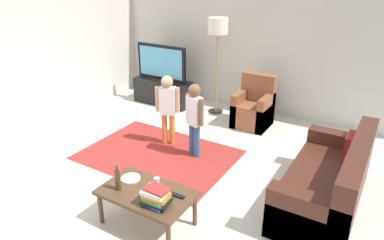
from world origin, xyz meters
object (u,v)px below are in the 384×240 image
(armchair, at_px, (254,109))
(plate, at_px, (131,178))
(child_near_tv, at_px, (168,104))
(tv_remote, at_px, (177,195))
(tv_stand, at_px, (163,92))
(couch, at_px, (331,185))
(tv, at_px, (162,63))
(soda_can, at_px, (157,183))
(child_center, at_px, (194,114))
(book_stack, at_px, (156,197))
(coffee_table, at_px, (147,195))
(floor_lamp, at_px, (218,31))
(bottle, at_px, (118,180))

(armchair, bearing_deg, plate, -95.26)
(armchair, xyz_separation_m, child_near_tv, (-0.87, -1.39, 0.38))
(tv_remote, bearing_deg, tv_stand, 125.33)
(couch, bearing_deg, tv, 154.64)
(tv_remote, bearing_deg, tv, 125.52)
(soda_can, bearing_deg, child_center, 105.44)
(tv_stand, relative_size, book_stack, 3.94)
(tv_stand, height_order, tv, tv)
(tv, relative_size, child_center, 0.99)
(child_center, height_order, coffee_table, child_center)
(floor_lamp, height_order, book_stack, floor_lamp)
(tv_remote, height_order, soda_can, soda_can)
(child_near_tv, bearing_deg, plate, -69.41)
(coffee_table, relative_size, soda_can, 8.33)
(couch, xyz_separation_m, armchair, (-1.65, 1.71, 0.01))
(child_near_tv, bearing_deg, tv_remote, -52.55)
(child_near_tv, height_order, soda_can, child_near_tv)
(floor_lamp, relative_size, coffee_table, 1.78)
(floor_lamp, height_order, plate, floor_lamp)
(child_center, relative_size, coffee_table, 1.12)
(floor_lamp, bearing_deg, child_near_tv, -90.58)
(tv, bearing_deg, bottle, -61.59)
(couch, distance_m, child_center, 2.03)
(couch, bearing_deg, soda_can, -141.73)
(couch, distance_m, book_stack, 2.06)
(child_near_tv, distance_m, book_stack, 2.13)
(bottle, xyz_separation_m, plate, (-0.02, 0.22, -0.11))
(child_center, xyz_separation_m, plate, (0.05, -1.48, -0.24))
(tv, relative_size, couch, 0.61)
(coffee_table, bearing_deg, armchair, 90.48)
(plate, bearing_deg, tv_remote, -0.00)
(armchair, bearing_deg, floor_lamp, 167.37)
(child_center, relative_size, bottle, 3.80)
(bottle, height_order, soda_can, bottle)
(tv_stand, distance_m, couch, 4.04)
(tv_stand, xyz_separation_m, couch, (3.64, -1.75, 0.05))
(bottle, distance_m, plate, 0.25)
(child_near_tv, xyz_separation_m, bottle, (0.62, -1.81, -0.13))
(book_stack, relative_size, soda_can, 2.54)
(floor_lamp, xyz_separation_m, soda_can, (0.93, -3.14, -1.06))
(tv_stand, height_order, tv_remote, tv_stand)
(child_center, bearing_deg, tv_stand, 137.32)
(coffee_table, distance_m, plate, 0.32)
(floor_lamp, xyz_separation_m, child_center, (0.53, -1.69, -0.87))
(armchair, relative_size, soda_can, 7.50)
(tv_remote, distance_m, soda_can, 0.28)
(child_center, bearing_deg, plate, -87.95)
(child_near_tv, relative_size, soda_can, 9.37)
(coffee_table, xyz_separation_m, plate, (-0.30, 0.10, 0.06))
(tv, height_order, book_stack, tv)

